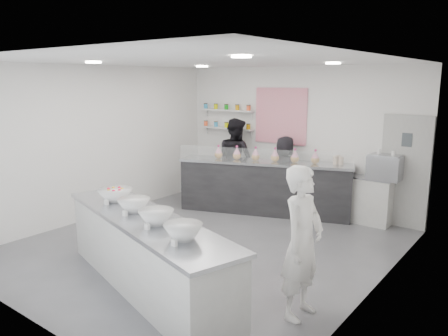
# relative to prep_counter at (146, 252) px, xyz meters

# --- Properties ---
(floor) EXTENTS (6.00, 6.00, 0.00)m
(floor) POSITION_rel_prep_counter_xyz_m (-0.32, 1.61, -0.48)
(floor) COLOR #515156
(floor) RESTS_ON ground
(ceiling) EXTENTS (6.00, 6.00, 0.00)m
(ceiling) POSITION_rel_prep_counter_xyz_m (-0.32, 1.61, 2.52)
(ceiling) COLOR white
(ceiling) RESTS_ON floor
(back_wall) EXTENTS (5.50, 0.00, 5.50)m
(back_wall) POSITION_rel_prep_counter_xyz_m (-0.32, 4.61, 1.02)
(back_wall) COLOR white
(back_wall) RESTS_ON floor
(left_wall) EXTENTS (0.00, 6.00, 6.00)m
(left_wall) POSITION_rel_prep_counter_xyz_m (-3.07, 1.61, 1.02)
(left_wall) COLOR white
(left_wall) RESTS_ON floor
(right_wall) EXTENTS (0.00, 6.00, 6.00)m
(right_wall) POSITION_rel_prep_counter_xyz_m (2.43, 1.61, 1.02)
(right_wall) COLOR white
(right_wall) RESTS_ON floor
(back_door) EXTENTS (0.88, 0.04, 2.10)m
(back_door) POSITION_rel_prep_counter_xyz_m (1.98, 4.58, 0.57)
(back_door) COLOR #9B9B98
(back_door) RESTS_ON floor
(pattern_panel) EXTENTS (1.25, 0.03, 1.20)m
(pattern_panel) POSITION_rel_prep_counter_xyz_m (-0.67, 4.59, 1.47)
(pattern_panel) COLOR #EA2554
(pattern_panel) RESTS_ON back_wall
(jar_shelf_lower) EXTENTS (1.45, 0.22, 0.04)m
(jar_shelf_lower) POSITION_rel_prep_counter_xyz_m (-2.07, 4.51, 1.12)
(jar_shelf_lower) COLOR silver
(jar_shelf_lower) RESTS_ON back_wall
(jar_shelf_upper) EXTENTS (1.45, 0.22, 0.04)m
(jar_shelf_upper) POSITION_rel_prep_counter_xyz_m (-2.07, 4.51, 1.54)
(jar_shelf_upper) COLOR silver
(jar_shelf_upper) RESTS_ON back_wall
(preserve_jars) EXTENTS (1.45, 0.10, 0.56)m
(preserve_jars) POSITION_rel_prep_counter_xyz_m (-2.07, 4.49, 1.40)
(preserve_jars) COLOR #FF592A
(preserve_jars) RESTS_ON jar_shelf_lower
(downlight_0) EXTENTS (0.24, 0.24, 0.02)m
(downlight_0) POSITION_rel_prep_counter_xyz_m (-1.72, 0.61, 2.50)
(downlight_0) COLOR white
(downlight_0) RESTS_ON ceiling
(downlight_1) EXTENTS (0.24, 0.24, 0.02)m
(downlight_1) POSITION_rel_prep_counter_xyz_m (1.08, 0.61, 2.50)
(downlight_1) COLOR white
(downlight_1) RESTS_ON ceiling
(downlight_2) EXTENTS (0.24, 0.24, 0.02)m
(downlight_2) POSITION_rel_prep_counter_xyz_m (-1.72, 3.21, 2.50)
(downlight_2) COLOR white
(downlight_2) RESTS_ON ceiling
(downlight_3) EXTENTS (0.24, 0.24, 0.02)m
(downlight_3) POSITION_rel_prep_counter_xyz_m (1.08, 3.21, 2.50)
(downlight_3) COLOR white
(downlight_3) RESTS_ON ceiling
(prep_counter) EXTENTS (3.63, 1.80, 0.97)m
(prep_counter) POSITION_rel_prep_counter_xyz_m (0.00, 0.00, 0.00)
(prep_counter) COLOR silver
(prep_counter) RESTS_ON floor
(back_bar) EXTENTS (3.53, 1.81, 1.09)m
(back_bar) POSITION_rel_prep_counter_xyz_m (-0.53, 3.77, 0.06)
(back_bar) COLOR black
(back_bar) RESTS_ON floor
(sneeze_guard) EXTENTS (3.27, 1.20, 0.30)m
(sneeze_guard) POSITION_rel_prep_counter_xyz_m (-0.43, 3.48, 0.76)
(sneeze_guard) COLOR white
(sneeze_guard) RESTS_ON back_bar
(espresso_ledge) EXTENTS (1.22, 0.39, 0.91)m
(espresso_ledge) POSITION_rel_prep_counter_xyz_m (1.23, 4.39, -0.03)
(espresso_ledge) COLOR silver
(espresso_ledge) RESTS_ON floor
(espresso_machine) EXTENTS (0.59, 0.41, 0.45)m
(espresso_machine) POSITION_rel_prep_counter_xyz_m (1.68, 4.39, 0.65)
(espresso_machine) COLOR #93969E
(espresso_machine) RESTS_ON espresso_ledge
(cup_stacks) EXTENTS (0.24, 0.24, 0.34)m
(cup_stacks) POSITION_rel_prep_counter_xyz_m (0.79, 4.39, 0.59)
(cup_stacks) COLOR #C1A690
(cup_stacks) RESTS_ON espresso_ledge
(prep_bowls) EXTENTS (2.45, 1.21, 0.18)m
(prep_bowls) POSITION_rel_prep_counter_xyz_m (0.00, 0.00, 0.57)
(prep_bowls) COLOR white
(prep_bowls) RESTS_ON prep_counter
(label_cards) EXTENTS (2.01, 0.04, 0.07)m
(label_cards) POSITION_rel_prep_counter_xyz_m (0.16, -0.52, 0.52)
(label_cards) COLOR white
(label_cards) RESTS_ON prep_counter
(cookie_bags) EXTENTS (2.09, 0.90, 0.29)m
(cookie_bags) POSITION_rel_prep_counter_xyz_m (-0.53, 3.77, 0.75)
(cookie_bags) COLOR pink
(cookie_bags) RESTS_ON back_bar
(woman_prep) EXTENTS (0.44, 0.66, 1.79)m
(woman_prep) POSITION_rel_prep_counter_xyz_m (1.96, 0.60, 0.41)
(woman_prep) COLOR white
(woman_prep) RESTS_ON floor
(staff_left) EXTENTS (1.07, 0.93, 1.88)m
(staff_left) POSITION_rel_prep_counter_xyz_m (-1.59, 4.21, 0.46)
(staff_left) COLOR black
(staff_left) RESTS_ON floor
(staff_right) EXTENTS (0.89, 0.71, 1.58)m
(staff_right) POSITION_rel_prep_counter_xyz_m (-0.33, 4.21, 0.30)
(staff_right) COLOR black
(staff_right) RESTS_ON floor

